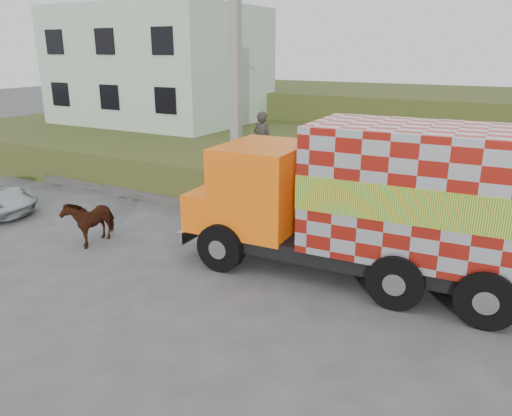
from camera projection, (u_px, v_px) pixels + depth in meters
The scene contains 9 objects.
ground at pixel (177, 267), 12.80m from camera, with size 120.00×120.00×0.00m, color #474749.
embankment at pixel (325, 164), 20.88m from camera, with size 40.00×12.00×1.50m, color #39541C.
embankment_far at pixel (399, 115), 30.61m from camera, with size 40.00×12.00×3.00m, color #39541C.
retaining_strip at pixel (206, 206), 17.17m from camera, with size 16.00×0.50×0.40m, color #595651.
building at pixel (161, 65), 27.38m from camera, with size 10.00×8.00×6.00m, color #ACC6A9.
utility_pole at pixel (236, 91), 15.85m from camera, with size 1.20×0.30×8.00m.
cargo_truck at pixel (373, 201), 11.70m from camera, with size 8.55×3.29×3.76m.
cow at pixel (90, 220), 14.27m from camera, with size 0.73×1.60×1.35m, color black.
pedestrian at pixel (262, 141), 16.38m from camera, with size 0.70×0.46×1.93m, color #2D2A28.
Camera 1 is at (7.54, -9.23, 5.32)m, focal length 35.00 mm.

